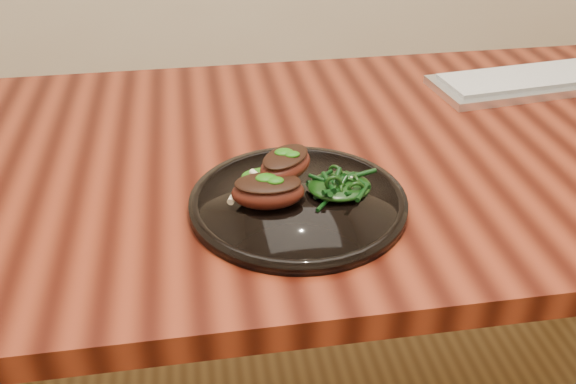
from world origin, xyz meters
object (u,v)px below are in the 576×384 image
object	(u,v)px
keyboard	(551,79)
lamb_chop_front	(268,190)
desk	(357,187)
greens_heap	(340,183)
plate	(298,202)

from	to	relation	value
keyboard	lamb_chop_front	bearing A→B (deg)	-148.82
lamb_chop_front	keyboard	size ratio (longest dim) A/B	0.22
desk	keyboard	distance (m)	0.49
greens_heap	plate	bearing A→B (deg)	-174.81
lamb_chop_front	greens_heap	size ratio (longest dim) A/B	1.20
desk	lamb_chop_front	bearing A→B (deg)	-134.43
plate	keyboard	world-z (taller)	keyboard
plate	keyboard	bearing A→B (deg)	32.34
plate	greens_heap	distance (m)	0.06
desk	greens_heap	distance (m)	0.22
plate	lamb_chop_front	world-z (taller)	lamb_chop_front
plate	desk	bearing A→B (deg)	51.89
desk	plate	size ratio (longest dim) A/B	5.26
lamb_chop_front	keyboard	xyz separation A→B (m)	(0.62, 0.38, -0.03)
lamb_chop_front	desk	bearing A→B (deg)	45.57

